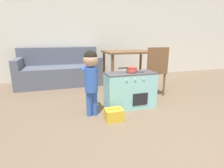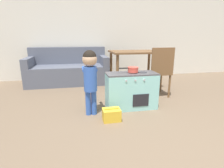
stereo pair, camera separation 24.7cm
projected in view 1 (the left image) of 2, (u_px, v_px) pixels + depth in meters
The scene contains 9 objects.
ground_plane at pixel (182, 145), 1.75m from camera, with size 16.00×16.00×0.00m, color brown.
wall_back at pixel (101, 27), 4.49m from camera, with size 10.00×0.06×2.60m.
play_kitchen at pixel (130, 90), 2.66m from camera, with size 0.75×0.35×0.55m.
toy_pot at pixel (132, 69), 2.58m from camera, with size 0.29×0.16×0.08m.
child_figure at pixel (91, 73), 2.28m from camera, with size 0.20×0.35×0.89m.
toy_basket at pixel (114, 115), 2.26m from camera, with size 0.23×0.17×0.17m.
dining_table at pixel (128, 56), 3.73m from camera, with size 1.03×0.76×0.77m.
dining_chair_near at pixel (154, 70), 3.17m from camera, with size 0.40×0.40×0.88m.
couch at pixel (60, 71), 4.02m from camera, with size 1.81×0.85×0.82m.
Camera 1 is at (-1.13, -1.25, 1.04)m, focal length 28.00 mm.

